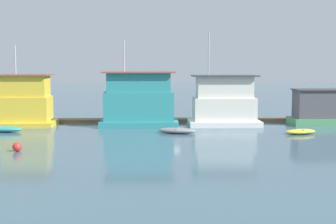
# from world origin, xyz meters

# --- Properties ---
(ground_plane) EXTENTS (200.00, 200.00, 0.00)m
(ground_plane) POSITION_xyz_m (0.00, 0.00, 0.00)
(ground_plane) COLOR #426070
(dock_walkway) EXTENTS (59.60, 1.59, 0.30)m
(dock_walkway) POSITION_xyz_m (0.00, 2.96, 0.15)
(dock_walkway) COLOR brown
(dock_walkway) RESTS_ON ground_plane
(houseboat_yellow) EXTENTS (5.52, 4.01, 7.76)m
(houseboat_yellow) POSITION_xyz_m (-13.67, 0.18, 2.27)
(houseboat_yellow) COLOR gold
(houseboat_yellow) RESTS_ON ground_plane
(houseboat_teal) EXTENTS (7.40, 4.19, 8.17)m
(houseboat_teal) POSITION_xyz_m (-2.77, -0.50, 2.37)
(houseboat_teal) COLOR teal
(houseboat_teal) RESTS_ON ground_plane
(houseboat_white) EXTENTS (6.88, 3.86, 8.91)m
(houseboat_white) POSITION_xyz_m (5.48, -0.27, 2.15)
(houseboat_white) COLOR white
(houseboat_white) RESTS_ON ground_plane
(houseboat_green) EXTENTS (5.26, 3.28, 3.50)m
(houseboat_green) POSITION_xyz_m (14.73, -0.16, 1.61)
(houseboat_green) COLOR #4C9360
(houseboat_green) RESTS_ON ground_plane
(dinghy_teal) EXTENTS (3.84, 2.03, 0.53)m
(dinghy_teal) POSITION_xyz_m (-14.70, -3.87, 0.27)
(dinghy_teal) COLOR teal
(dinghy_teal) RESTS_ON ground_plane
(dinghy_grey) EXTENTS (3.57, 2.14, 0.49)m
(dinghy_grey) POSITION_xyz_m (0.61, -5.35, 0.25)
(dinghy_grey) COLOR gray
(dinghy_grey) RESTS_ON ground_plane
(dinghy_yellow) EXTENTS (2.95, 1.75, 0.43)m
(dinghy_yellow) POSITION_xyz_m (11.12, -6.14, 0.22)
(dinghy_yellow) COLOR yellow
(dinghy_yellow) RESTS_ON ground_plane
(mooring_post_centre) EXTENTS (0.31, 0.31, 1.78)m
(mooring_post_centre) POSITION_xyz_m (-13.24, 1.91, 0.89)
(mooring_post_centre) COLOR brown
(mooring_post_centre) RESTS_ON ground_plane
(buoy_red) EXTENTS (0.64, 0.64, 0.64)m
(buoy_red) POSITION_xyz_m (-10.84, -13.15, 0.32)
(buoy_red) COLOR red
(buoy_red) RESTS_ON ground_plane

